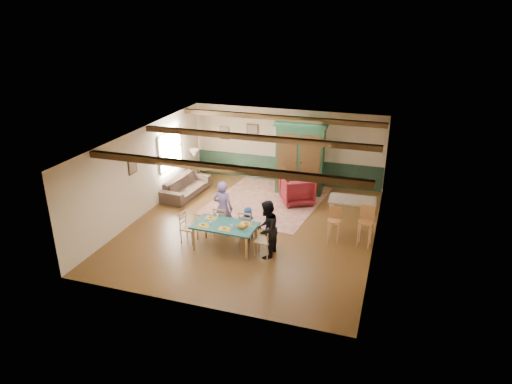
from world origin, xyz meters
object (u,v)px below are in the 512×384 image
(dining_table, at_px, (225,237))
(armoire, at_px, (300,158))
(person_woman, at_px, (267,229))
(dining_chair_end_right, at_px, (263,240))
(person_child, at_px, (248,223))
(cat, at_px, (242,226))
(end_table, at_px, (195,174))
(table_lamp, at_px, (194,158))
(bar_stool_left, at_px, (334,225))
(dining_chair_far_right, at_px, (247,225))
(bar_stool_right, at_px, (365,227))
(dining_chair_far_left, at_px, (222,221))
(armchair, at_px, (297,190))
(person_man, at_px, (223,208))
(counter_table, at_px, (351,217))
(dining_chair_end_left, at_px, (189,227))

(dining_table, distance_m, armoire, 4.72)
(person_woman, bearing_deg, dining_chair_end_right, -90.00)
(person_child, height_order, cat, person_child)
(person_child, bearing_deg, end_table, -45.54)
(cat, xyz_separation_m, table_lamp, (-3.40, 4.39, 0.17))
(dining_chair_end_right, bearing_deg, person_woman, 90.00)
(person_woman, relative_size, person_child, 1.64)
(person_woman, relative_size, bar_stool_left, 1.54)
(dining_chair_far_right, distance_m, dining_chair_end_right, 0.97)
(person_child, xyz_separation_m, bar_stool_right, (3.13, 0.56, 0.10))
(dining_chair_far_left, relative_size, person_child, 0.95)
(dining_chair_far_right, distance_m, armchair, 3.00)
(person_woman, bearing_deg, dining_chair_far_left, -113.57)
(end_table, relative_size, table_lamp, 1.09)
(dining_chair_far_right, height_order, bar_stool_left, bar_stool_left)
(dining_chair_end_right, bearing_deg, cat, -80.54)
(person_man, distance_m, cat, 1.22)
(dining_table, bearing_deg, counter_table, 31.41)
(cat, relative_size, bar_stool_left, 0.34)
(dining_chair_far_left, height_order, person_child, person_child)
(dining_chair_end_right, relative_size, person_woman, 0.58)
(armoire, height_order, bar_stool_left, armoire)
(cat, relative_size, counter_table, 0.26)
(dining_chair_far_right, height_order, armoire, armoire)
(dining_chair_end_right, bearing_deg, armoire, -177.14)
(dining_table, height_order, table_lamp, table_lamp)
(dining_table, height_order, dining_chair_far_right, dining_chair_far_right)
(person_man, xyz_separation_m, person_child, (0.75, -0.02, -0.34))
(person_woman, bearing_deg, end_table, -135.12)
(person_woman, bearing_deg, dining_chair_far_right, -130.27)
(dining_chair_far_left, relative_size, dining_chair_end_left, 1.00)
(dining_chair_end_left, height_order, counter_table, counter_table)
(person_woman, height_order, bar_stool_right, person_woman)
(armchair, distance_m, bar_stool_left, 2.77)
(person_man, bearing_deg, dining_chair_far_right, 174.29)
(counter_table, height_order, bar_stool_right, bar_stool_right)
(person_child, xyz_separation_m, armoire, (0.58, 3.79, 0.78))
(dining_chair_far_right, bearing_deg, cat, 100.37)
(dining_chair_end_right, height_order, counter_table, counter_table)
(dining_chair_end_left, bearing_deg, bar_stool_right, -72.95)
(dining_chair_far_right, distance_m, dining_chair_end_left, 1.59)
(dining_chair_end_right, distance_m, armchair, 3.60)
(table_lamp, distance_m, counter_table, 6.45)
(dining_table, distance_m, table_lamp, 5.21)
(person_woman, distance_m, cat, 0.66)
(dining_chair_far_right, bearing_deg, bar_stool_left, -163.13)
(dining_chair_end_right, xyz_separation_m, armoire, (-0.09, 4.56, 0.80))
(end_table, bearing_deg, armchair, -10.13)
(cat, height_order, end_table, cat)
(end_table, bearing_deg, dining_chair_far_left, -54.85)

